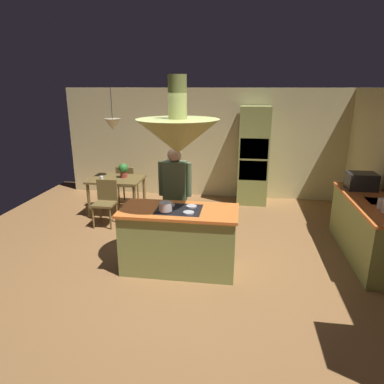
{
  "coord_description": "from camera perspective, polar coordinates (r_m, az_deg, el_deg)",
  "views": [
    {
      "loc": [
        0.84,
        -4.67,
        2.58
      ],
      "look_at": [
        0.1,
        0.4,
        1.0
      ],
      "focal_mm": 32.23,
      "sensor_mm": 36.0,
      "label": 1
    }
  ],
  "objects": [
    {
      "name": "ground",
      "position": [
        5.4,
        -1.7,
        -11.4
      ],
      "size": [
        8.16,
        8.16,
        0.0
      ],
      "primitive_type": "plane",
      "color": "olive"
    },
    {
      "name": "wall_back",
      "position": [
        8.27,
        2.4,
        8.02
      ],
      "size": [
        6.8,
        0.1,
        2.55
      ],
      "primitive_type": "cube",
      "color": "beige",
      "rests_on": "ground"
    },
    {
      "name": "kitchen_island",
      "position": [
        5.02,
        -2.14,
        -7.8
      ],
      "size": [
        1.67,
        0.78,
        0.94
      ],
      "color": "#8C934C",
      "rests_on": "ground"
    },
    {
      "name": "counter_run_right",
      "position": [
        6.02,
        27.24,
        -5.38
      ],
      "size": [
        0.73,
        2.12,
        0.92
      ],
      "color": "#8C934C",
      "rests_on": "ground"
    },
    {
      "name": "oven_tower",
      "position": [
        7.86,
        10.1,
        5.9
      ],
      "size": [
        0.66,
        0.62,
        2.17
      ],
      "color": "#8C934C",
      "rests_on": "ground"
    },
    {
      "name": "dining_table",
      "position": [
        7.31,
        -12.36,
        1.42
      ],
      "size": [
        1.08,
        0.81,
        0.76
      ],
      "color": "brown",
      "rests_on": "ground"
    },
    {
      "name": "person_at_island",
      "position": [
        5.48,
        -2.82,
        -0.04
      ],
      "size": [
        0.53,
        0.22,
        1.68
      ],
      "color": "tan",
      "rests_on": "ground"
    },
    {
      "name": "range_hood",
      "position": [
        4.59,
        -2.35,
        9.53
      ],
      "size": [
        1.1,
        1.1,
        1.0
      ],
      "color": "#8C934C"
    },
    {
      "name": "pendant_light_over_table",
      "position": [
        7.09,
        -12.99,
        10.87
      ],
      "size": [
        0.32,
        0.32,
        0.82
      ],
      "color": "beige"
    },
    {
      "name": "chair_facing_island",
      "position": [
        6.79,
        -14.09,
        -1.21
      ],
      "size": [
        0.4,
        0.4,
        0.87
      ],
      "color": "brown",
      "rests_on": "ground"
    },
    {
      "name": "chair_by_back_wall",
      "position": [
        7.91,
        -10.74,
        1.59
      ],
      "size": [
        0.4,
        0.4,
        0.87
      ],
      "rotation": [
        0.0,
        0.0,
        3.14
      ],
      "color": "brown",
      "rests_on": "ground"
    },
    {
      "name": "potted_plant_on_table",
      "position": [
        7.27,
        -11.29,
        3.66
      ],
      "size": [
        0.2,
        0.2,
        0.3
      ],
      "color": "#99382D",
      "rests_on": "dining_table"
    },
    {
      "name": "cup_on_table",
      "position": [
        7.17,
        -14.74,
        2.22
      ],
      "size": [
        0.07,
        0.07,
        0.09
      ],
      "primitive_type": "cylinder",
      "color": "white",
      "rests_on": "dining_table"
    },
    {
      "name": "canister_sugar",
      "position": [
        5.55,
        28.99,
        -1.7
      ],
      "size": [
        0.13,
        0.13,
        0.14
      ],
      "primitive_type": "cylinder",
      "color": "silver",
      "rests_on": "counter_run_right"
    },
    {
      "name": "microwave_on_counter",
      "position": [
        6.41,
        26.22,
        1.62
      ],
      "size": [
        0.46,
        0.36,
        0.28
      ],
      "primitive_type": "cube",
      "color": "#232326",
      "rests_on": "counter_run_right"
    },
    {
      "name": "cooking_pot_on_cooktop",
      "position": [
        4.73,
        -4.41,
        -2.42
      ],
      "size": [
        0.18,
        0.18,
        0.12
      ],
      "primitive_type": "cylinder",
      "color": "#B2B2B7",
      "rests_on": "kitchen_island"
    }
  ]
}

